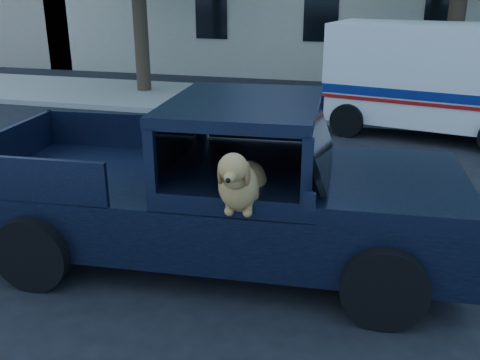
{
  "coord_description": "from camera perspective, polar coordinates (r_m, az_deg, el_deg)",
  "views": [
    {
      "loc": [
        3.37,
        -5.91,
        3.32
      ],
      "look_at": [
        1.88,
        -0.42,
        1.23
      ],
      "focal_mm": 40.0,
      "sensor_mm": 36.0,
      "label": 1
    }
  ],
  "objects": [
    {
      "name": "ground",
      "position": [
        7.57,
        -13.07,
        -6.38
      ],
      "size": [
        120.0,
        120.0,
        0.0
      ],
      "primitive_type": "plane",
      "color": "black",
      "rests_on": "ground"
    },
    {
      "name": "far_sidewalk",
      "position": [
        15.82,
        2.63,
        8.36
      ],
      "size": [
        60.0,
        4.0,
        0.15
      ],
      "primitive_type": "cube",
      "color": "gray",
      "rests_on": "ground"
    },
    {
      "name": "lane_stripes",
      "position": [
        9.97,
        6.46,
        0.67
      ],
      "size": [
        21.6,
        0.14,
        0.01
      ],
      "primitive_type": null,
      "color": "silver",
      "rests_on": "ground"
    },
    {
      "name": "pickup_truck",
      "position": [
        6.7,
        -2.81,
        -2.88
      ],
      "size": [
        5.91,
        3.09,
        2.06
      ],
      "rotation": [
        0.0,
        0.0,
        0.08
      ],
      "color": "black",
      "rests_on": "ground"
    },
    {
      "name": "mail_truck",
      "position": [
        13.11,
        19.28,
        9.31
      ],
      "size": [
        4.89,
        3.09,
        2.5
      ],
      "rotation": [
        0.0,
        0.0,
        -0.21
      ],
      "color": "silver",
      "rests_on": "ground"
    }
  ]
}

